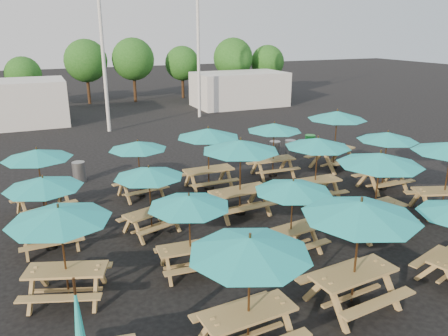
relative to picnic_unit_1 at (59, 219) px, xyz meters
name	(u,v)px	position (x,y,z in m)	size (l,w,h in m)	color
ground	(242,212)	(5.75, 2.84, -1.97)	(120.00, 120.00, 0.00)	black
picnic_unit_1	(59,219)	(0.00, 0.00, 0.00)	(2.85, 2.85, 2.26)	#AB804C
picnic_unit_2	(44,186)	(-0.23, 2.70, -0.14)	(2.15, 2.15, 2.10)	#AB804C
picnic_unit_3	(37,157)	(-0.30, 5.35, -0.03)	(2.71, 2.71, 2.23)	#AB804C
picnic_unit_4	(250,251)	(3.03, -3.02, 0.07)	(2.45, 2.45, 2.33)	#AB804C
picnic_unit_5	(189,205)	(2.93, 0.01, -0.17)	(2.18, 2.18, 2.06)	#AB804C
picnic_unit_6	(149,175)	(2.60, 2.55, -0.17)	(2.56, 2.56, 2.06)	#AB804C
picnic_unit_7	(138,148)	(2.98, 5.59, -0.15)	(2.40, 2.40, 2.09)	#AB804C
picnic_unit_8	(360,214)	(5.71, -2.78, 0.21)	(2.69, 2.69, 2.50)	#AB804C
picnic_unit_9	(293,190)	(5.74, -0.17, -0.15)	(2.32, 2.32, 2.09)	#AB804C
picnic_unit_10	(240,149)	(5.62, 2.75, 0.24)	(2.65, 2.65, 2.53)	#AB804C
picnic_unit_11	(208,136)	(5.56, 5.34, 0.10)	(2.37, 2.37, 2.38)	#AB804C
picnic_unit_13	(380,163)	(8.70, -0.08, 0.20)	(2.67, 2.67, 2.49)	#AB804C
picnic_unit_14	(318,146)	(8.56, 2.74, 0.04)	(2.32, 2.32, 2.31)	#AB804C
picnic_unit_15	(274,130)	(8.55, 5.69, -0.01)	(2.31, 2.31, 2.25)	#AB804C
picnic_unit_18	(387,139)	(11.60, 2.66, -0.02)	(2.21, 2.21, 2.24)	#AB804C
picnic_unit_19	(337,118)	(11.55, 5.59, 0.24)	(3.11, 3.11, 2.54)	#AB804C
waste_bin_0	(79,172)	(1.12, 8.18, -1.57)	(0.51, 0.51, 0.81)	gray
waste_bin_1	(275,150)	(9.94, 7.94, -1.57)	(0.51, 0.51, 0.81)	gray
waste_bin_2	(290,149)	(10.72, 7.83, -1.57)	(0.51, 0.51, 0.81)	gray
waste_bin_3	(310,143)	(12.17, 8.32, -1.57)	(0.51, 0.51, 0.81)	#198C2E
mast_0	(101,26)	(3.75, 16.84, 4.03)	(0.20, 0.20, 12.00)	silver
mast_1	(198,26)	(10.25, 18.84, 4.03)	(0.20, 0.20, 12.00)	silver
event_tent_1	(239,89)	(14.75, 21.84, -0.67)	(7.00, 4.00, 2.60)	silver
tree_2	(23,74)	(-0.64, 26.49, 0.65)	(2.59, 2.59, 3.93)	#382314
tree_3	(86,61)	(4.00, 27.55, 1.43)	(3.36, 3.36, 5.09)	#382314
tree_4	(133,59)	(7.65, 27.10, 1.48)	(3.41, 3.41, 5.17)	#382314
tree_5	(182,63)	(11.97, 27.51, 1.00)	(2.94, 2.94, 4.45)	#382314
tree_6	(233,58)	(15.98, 25.73, 1.45)	(3.38, 3.38, 5.13)	#382314
tree_7	(267,62)	(19.38, 25.76, 1.02)	(2.95, 2.95, 4.48)	#382314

